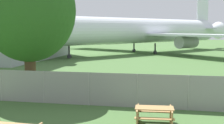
{
  "coord_description": "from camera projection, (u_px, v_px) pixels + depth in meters",
  "views": [
    {
      "loc": [
        1.92,
        -5.84,
        4.0
      ],
      "look_at": [
        -1.92,
        12.7,
        2.0
      ],
      "focal_mm": 50.0,
      "sensor_mm": 36.0,
      "label": 1
    }
  ],
  "objects": [
    {
      "name": "airplane",
      "position": [
        138.0,
        31.0,
        51.23
      ],
      "size": [
        34.79,
        41.09,
        11.91
      ],
      "rotation": [
        0.0,
        0.0,
        -2.23
      ],
      "color": "white",
      "rests_on": "ground"
    },
    {
      "name": "picnic_bench_near_cabin",
      "position": [
        154.0,
        114.0,
        12.97
      ],
      "size": [
        1.7,
        1.52,
        0.76
      ],
      "rotation": [
        0.0,
        0.0,
        0.08
      ],
      "color": "#A37A47",
      "rests_on": "ground"
    },
    {
      "name": "perimeter_fence",
      "position": [
        137.0,
        91.0,
        15.85
      ],
      "size": [
        56.07,
        0.07,
        1.75
      ],
      "color": "gray",
      "rests_on": "ground"
    },
    {
      "name": "tree_far_right",
      "position": [
        29.0,
        11.0,
        18.25
      ],
      "size": [
        5.52,
        5.52,
        8.14
      ],
      "color": "brown",
      "rests_on": "ground"
    }
  ]
}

